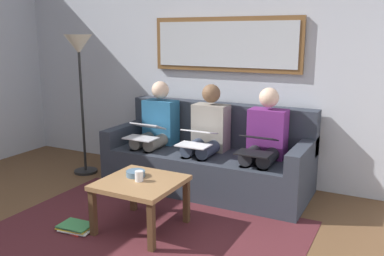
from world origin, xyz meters
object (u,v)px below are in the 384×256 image
Objects in this scene: laptop_silver at (145,131)px; laptop_black at (257,145)px; standing_lamp at (79,60)px; magazine_stack at (76,227)px; person_left at (264,141)px; framed_mirror at (225,44)px; coffee_table at (141,187)px; person_right at (156,128)px; couch at (209,159)px; cup at (139,176)px; laptop_white at (197,137)px; person_middle at (207,134)px; bowl at (136,173)px.

laptop_black is at bearing -179.96° from laptop_silver.
magazine_stack is at bearing 128.28° from standing_lamp.
laptop_black is at bearing 90.00° from person_left.
coffee_table is (0.08, 1.61, -1.17)m from framed_mirror.
standing_lamp reaches higher than laptop_silver.
coffee_table is 0.58× the size of person_right.
person_right reaches higher than laptop_silver.
framed_mirror is (0.00, -0.39, 1.24)m from couch.
person_left reaches higher than coffee_table.
magazine_stack is at bearing 28.62° from cup.
laptop_white is 1.45m from magazine_stack.
couch is 0.71m from person_left.
laptop_white is (0.64, 0.01, -0.00)m from laptop_black.
magazine_stack is (-0.07, 1.20, -0.60)m from laptop_silver.
framed_mirror is 1.06× the size of standing_lamp.
magazine_stack is (0.57, 1.44, -0.58)m from person_middle.
cup reaches higher than magazine_stack.
person_middle is at bearing -172.69° from standing_lamp.
person_left is at bearing -169.48° from laptop_silver.
laptop_silver reaches higher than laptop_white.
coffee_table is 1.86× the size of laptop_white.
person_left is 1.97m from magazine_stack.
couch is 6.22× the size of laptop_white.
person_middle is at bearing -159.62° from laptop_silver.
person_middle and person_right have the same top height.
standing_lamp is at bearing 12.33° from person_right.
person_left reaches higher than bowl.
laptop_black is 0.33× the size of person_right.
cup is at bearing 115.53° from person_right.
magazine_stack is at bearing 93.17° from laptop_silver.
person_left is 3.22× the size of laptop_white.
cup is at bearing 120.95° from laptop_silver.
standing_lamp is (1.55, -0.04, 0.74)m from laptop_white.
standing_lamp is (2.19, -0.04, 0.74)m from laptop_black.
person_middle reaches higher than laptop_white.
bowl is 0.15× the size of person_right.
person_right reaches higher than bowl.
standing_lamp is (0.91, -0.04, 0.75)m from laptop_silver.
bowl is 0.47× the size of laptop_silver.
laptop_silver is (0.64, 0.69, -0.92)m from framed_mirror.
framed_mirror is at bearing -47.31° from laptop_black.
framed_mirror is 10.64× the size of bowl.
bowl is 1.18m from person_right.
person_left is (-0.72, -1.17, 0.12)m from cup.
person_left is at bearing 180.00° from person_middle.
person_right reaches higher than laptop_black.
coffee_table is 7.31× the size of cup.
cup is 0.26× the size of magazine_stack.
magazine_stack is at bearing 44.65° from laptop_black.
laptop_silver is 1.34m from magazine_stack.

